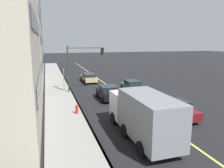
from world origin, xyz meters
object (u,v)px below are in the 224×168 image
object	(u,v)px
street_sign_post	(64,78)
car_black	(108,92)
truck_gray	(143,114)
fire_hydrant	(77,110)
car_green	(132,86)
car_maroon	(177,109)
traffic_light_mast	(82,60)
car_tan	(89,77)

from	to	relation	value
street_sign_post	car_black	bearing A→B (deg)	-140.52
truck_gray	fire_hydrant	world-z (taller)	truck_gray
car_black	car_green	distance (m)	4.62
car_maroon	street_sign_post	bearing A→B (deg)	33.44
car_black	traffic_light_mast	xyz separation A→B (m)	(4.33, 2.04, 3.20)
car_tan	car_green	size ratio (longest dim) A/B	1.11
car_black	car_tan	xyz separation A→B (m)	(10.81, 0.06, -0.07)
car_tan	truck_gray	xyz separation A→B (m)	(-20.49, 0.45, 0.92)
car_tan	truck_gray	bearing A→B (deg)	178.75
traffic_light_mast	fire_hydrant	size ratio (longest dim) A/B	6.14
traffic_light_mast	fire_hydrant	bearing A→B (deg)	166.89
car_tan	street_sign_post	xyz separation A→B (m)	(-5.59, 4.24, 1.02)
fire_hydrant	street_sign_post	bearing A→B (deg)	1.88
car_green	truck_gray	xyz separation A→B (m)	(-12.22, 4.36, 0.90)
street_sign_post	fire_hydrant	size ratio (longest dim) A/B	3.15
car_maroon	car_tan	bearing A→B (deg)	12.30
car_black	traffic_light_mast	distance (m)	5.76
car_maroon	traffic_light_mast	distance (m)	13.28
traffic_light_mast	street_sign_post	size ratio (longest dim) A/B	1.95
fire_hydrant	truck_gray	bearing A→B (deg)	-148.18
traffic_light_mast	fire_hydrant	world-z (taller)	traffic_light_mast
car_black	car_tan	world-z (taller)	car_black
truck_gray	fire_hydrant	xyz separation A→B (m)	(5.62, 3.49, -1.18)
car_green	street_sign_post	distance (m)	8.64
truck_gray	fire_hydrant	distance (m)	6.72
car_green	truck_gray	size ratio (longest dim) A/B	0.59
car_maroon	car_green	bearing A→B (deg)	-0.04
car_black	car_green	bearing A→B (deg)	-56.60
car_black	car_maroon	xyz separation A→B (m)	(-7.13, -3.85, -0.03)
car_black	fire_hydrant	size ratio (longest dim) A/B	4.12
car_black	street_sign_post	distance (m)	6.83
car_green	fire_hydrant	size ratio (longest dim) A/B	4.55
car_green	fire_hydrant	xyz separation A→B (m)	(-6.60, 7.85, -0.28)
car_maroon	street_sign_post	size ratio (longest dim) A/B	1.40
traffic_light_mast	fire_hydrant	distance (m)	9.31
car_black	car_green	world-z (taller)	car_black
car_maroon	fire_hydrant	xyz separation A→B (m)	(3.07, 7.85, -0.29)
traffic_light_mast	car_green	bearing A→B (deg)	-106.89
car_black	traffic_light_mast	world-z (taller)	traffic_light_mast
street_sign_post	fire_hydrant	world-z (taller)	street_sign_post
car_maroon	car_green	size ratio (longest dim) A/B	0.97
car_maroon	truck_gray	size ratio (longest dim) A/B	0.57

